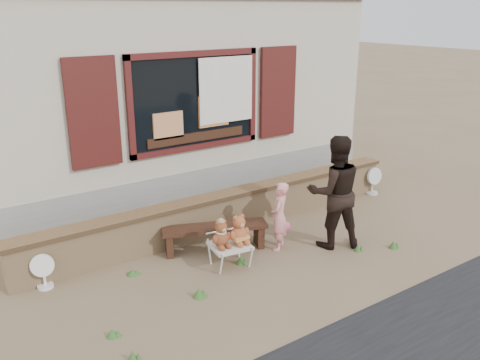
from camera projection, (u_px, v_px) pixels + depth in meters
ground at (262, 251)px, 7.85m from camera, size 80.00×80.00×0.00m
shopfront at (136, 87)px, 10.71m from camera, size 8.04×5.13×4.00m
brick_wall at (227, 211)px, 8.52m from camera, size 7.10×0.36×0.67m
bench at (215, 232)px, 7.80m from camera, size 1.63×0.90×0.41m
folding_chair at (230, 246)px, 7.33m from camera, size 0.62×0.56×0.34m
teddy_bear_left at (221, 233)px, 7.19m from camera, size 0.34×0.31×0.42m
teddy_bear_right at (239, 229)px, 7.30m from camera, size 0.36×0.33×0.45m
child at (279, 216)px, 7.78m from camera, size 0.47×0.45×1.09m
adult at (334, 192)px, 7.79m from camera, size 1.07×0.98×1.79m
fan_left at (43, 271)px, 6.76m from camera, size 0.32×0.21×0.50m
fan_right at (373, 181)px, 10.20m from camera, size 0.35×0.24×0.56m
grass_tufts at (230, 275)px, 7.05m from camera, size 4.60×1.88×0.14m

